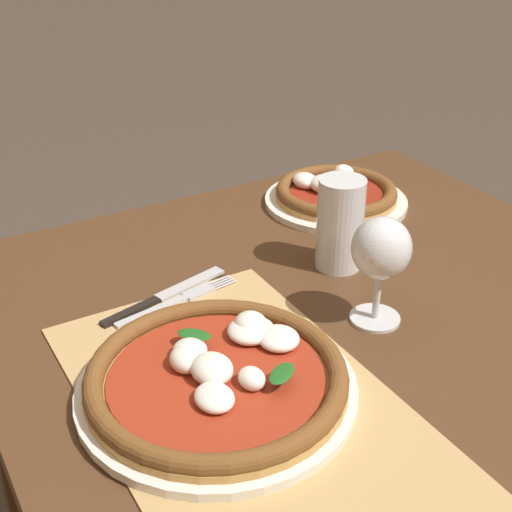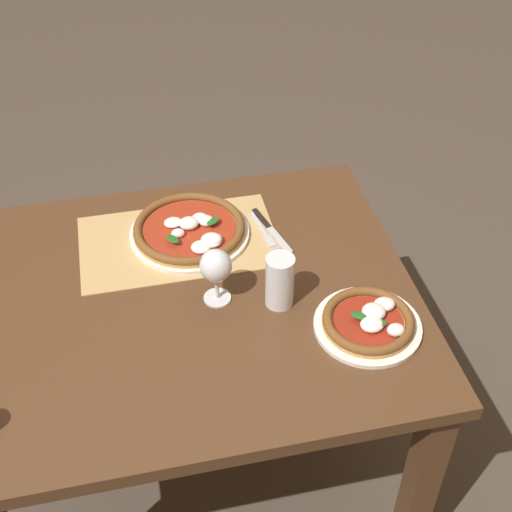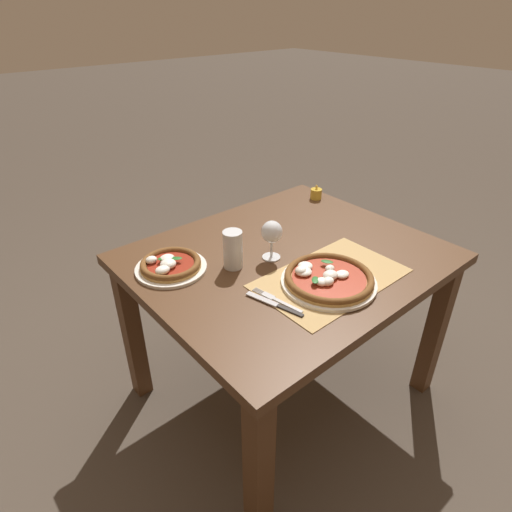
% 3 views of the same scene
% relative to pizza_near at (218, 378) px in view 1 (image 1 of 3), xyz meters
% --- Properties ---
extents(dining_table, '(1.14, 0.96, 0.74)m').
position_rel_pizza_near_xyz_m(dining_table, '(0.04, 0.23, -0.13)').
color(dining_table, '#4C301C').
rests_on(dining_table, ground).
extents(paper_placemat, '(0.54, 0.33, 0.00)m').
position_rel_pizza_near_xyz_m(paper_placemat, '(0.03, 0.02, -0.02)').
color(paper_placemat, tan).
rests_on(paper_placemat, dining_table).
extents(pizza_near, '(0.33, 0.33, 0.05)m').
position_rel_pizza_near_xyz_m(pizza_near, '(0.00, 0.00, 0.00)').
color(pizza_near, silver).
rests_on(pizza_near, paper_placemat).
extents(pizza_far, '(0.26, 0.26, 0.05)m').
position_rel_pizza_near_xyz_m(pizza_far, '(-0.37, 0.44, -0.00)').
color(pizza_far, silver).
rests_on(pizza_far, dining_table).
extents(wine_glass, '(0.08, 0.08, 0.16)m').
position_rel_pizza_near_xyz_m(wine_glass, '(-0.03, 0.26, 0.08)').
color(wine_glass, silver).
rests_on(wine_glass, dining_table).
extents(pint_glass, '(0.07, 0.07, 0.15)m').
position_rel_pizza_near_xyz_m(pint_glass, '(-0.18, 0.30, 0.05)').
color(pint_glass, silver).
rests_on(pint_glass, dining_table).
extents(fork, '(0.05, 0.20, 0.00)m').
position_rel_pizza_near_xyz_m(fork, '(-0.20, 0.04, -0.02)').
color(fork, '#B7B7BC').
rests_on(fork, paper_placemat).
extents(knife, '(0.07, 0.21, 0.01)m').
position_rel_pizza_near_xyz_m(knife, '(-0.22, 0.03, -0.02)').
color(knife, black).
rests_on(knife, paper_placemat).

